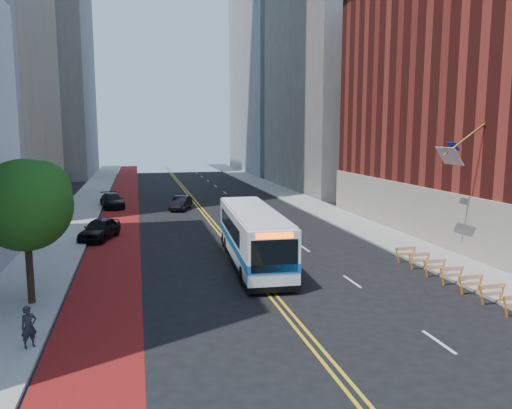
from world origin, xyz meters
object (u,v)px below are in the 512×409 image
object	(u,v)px
car_b	(181,203)
car_c	(112,201)
transit_bus	(253,235)
street_tree	(27,201)
car_a	(100,229)
pedestrian	(29,327)

from	to	relation	value
car_b	car_c	size ratio (longest dim) A/B	0.81
transit_bus	car_b	bearing A→B (deg)	99.66
transit_bus	car_b	world-z (taller)	transit_bus
car_b	car_c	xyz separation A→B (m)	(-6.96, 3.12, 0.06)
street_tree	car_a	distance (m)	14.89
car_a	pedestrian	world-z (taller)	pedestrian
street_tree	car_a	world-z (taller)	street_tree
transit_bus	pedestrian	size ratio (longest dim) A/B	7.89
car_c	pedestrian	distance (m)	35.38
street_tree	car_c	xyz separation A→B (m)	(2.23, 30.13, -4.16)
car_a	car_c	world-z (taller)	car_a
car_b	pedestrian	distance (m)	33.30
transit_bus	car_a	bearing A→B (deg)	139.04
car_a	car_b	bearing A→B (deg)	79.52
transit_bus	pedestrian	xyz separation A→B (m)	(-10.80, -10.01, -0.83)
street_tree	car_b	xyz separation A→B (m)	(9.19, 27.01, -4.22)
car_b	pedestrian	xyz separation A→B (m)	(-8.35, -32.23, 0.25)
transit_bus	car_b	size ratio (longest dim) A/B	2.96
car_a	transit_bus	bearing A→B (deg)	-25.68
car_b	pedestrian	world-z (taller)	pedestrian
car_b	street_tree	bearing A→B (deg)	-88.91
transit_bus	pedestrian	distance (m)	14.75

